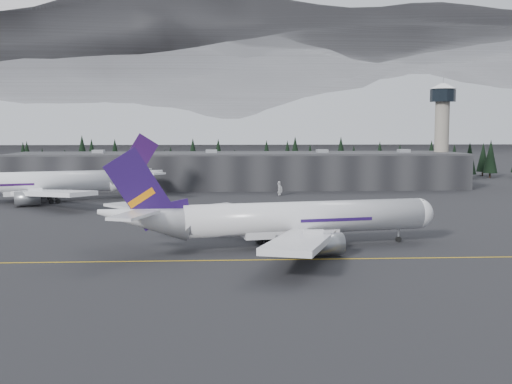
{
  "coord_description": "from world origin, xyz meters",
  "views": [
    {
      "loc": [
        -7.19,
        -105.33,
        21.69
      ],
      "look_at": [
        0.0,
        20.0,
        9.0
      ],
      "focal_mm": 45.0,
      "sensor_mm": 36.0,
      "label": 1
    }
  ],
  "objects": [
    {
      "name": "mountain_ridge",
      "position": [
        0.0,
        1000.0,
        0.0
      ],
      "size": [
        4400.0,
        900.0,
        420.0
      ],
      "primitive_type": null,
      "color": "white",
      "rests_on": "ground"
    },
    {
      "name": "ground",
      "position": [
        0.0,
        0.0,
        0.0
      ],
      "size": [
        1400.0,
        1400.0,
        0.0
      ],
      "primitive_type": "plane",
      "color": "black",
      "rests_on": "ground"
    },
    {
      "name": "control_tower",
      "position": [
        75.0,
        128.0,
        23.41
      ],
      "size": [
        10.0,
        10.0,
        37.7
      ],
      "color": "gray",
      "rests_on": "ground"
    },
    {
      "name": "gse_vehicle_b",
      "position": [
        12.15,
        97.31,
        0.79
      ],
      "size": [
        4.79,
        2.24,
        1.59
      ],
      "primitive_type": "imported",
      "rotation": [
        0.0,
        0.0,
        -1.65
      ],
      "color": "silver",
      "rests_on": "ground"
    },
    {
      "name": "gse_vehicle_a",
      "position": [
        -28.57,
        95.32,
        0.8
      ],
      "size": [
        4.87,
        6.35,
        1.6
      ],
      "primitive_type": "imported",
      "rotation": [
        0.0,
        0.0,
        0.44
      ],
      "color": "#B9B9BB",
      "rests_on": "ground"
    },
    {
      "name": "jet_main",
      "position": [
        3.09,
        8.51,
        5.2
      ],
      "size": [
        62.2,
        56.91,
        18.45
      ],
      "rotation": [
        0.0,
        0.0,
        0.19
      ],
      "color": "silver",
      "rests_on": "ground"
    },
    {
      "name": "taxiline",
      "position": [
        0.0,
        -2.0,
        0.01
      ],
      "size": [
        400.0,
        0.4,
        0.02
      ],
      "primitive_type": "cube",
      "color": "gold",
      "rests_on": "ground"
    },
    {
      "name": "jet_parked",
      "position": [
        -57.11,
        83.84,
        5.62
      ],
      "size": [
        66.08,
        59.69,
        19.92
      ],
      "rotation": [
        0.0,
        0.0,
        3.45
      ],
      "color": "white",
      "rests_on": "ground"
    },
    {
      "name": "terminal",
      "position": [
        0.0,
        125.0,
        6.3
      ],
      "size": [
        160.0,
        30.0,
        12.6
      ],
      "color": "black",
      "rests_on": "ground"
    },
    {
      "name": "treeline",
      "position": [
        0.0,
        162.0,
        7.5
      ],
      "size": [
        360.0,
        20.0,
        15.0
      ],
      "primitive_type": "cube",
      "color": "black",
      "rests_on": "ground"
    }
  ]
}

